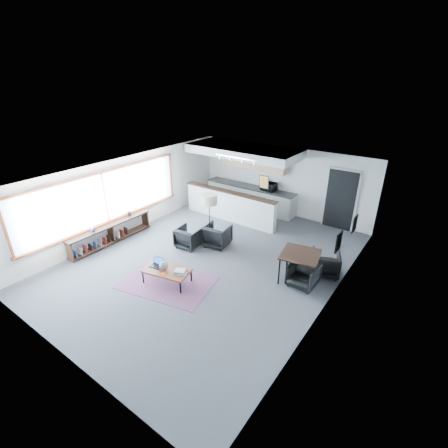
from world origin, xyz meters
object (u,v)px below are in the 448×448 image
Objects in this scene: ceramic_pot at (164,266)px; book_stack at (181,271)px; microwave at (268,186)px; coffee_table at (167,271)px; floor_lamp at (209,201)px; laptop at (157,263)px; armchair_left at (189,237)px; dining_table at (300,256)px; dining_chair_near at (303,276)px; dining_chair_far at (325,264)px; armchair_right at (217,235)px.

ceramic_pot reaches higher than book_stack.
book_stack is 5.67m from microwave.
floor_lamp is (-0.42, 2.37, 1.10)m from coffee_table.
microwave reaches higher than laptop.
laptop is 1.86m from armchair_left.
dining_table is 0.51m from dining_chair_near.
dining_chair_far is (0.27, 0.87, 0.01)m from dining_chair_near.
dining_chair_far is (2.82, 2.73, -0.13)m from book_stack.
armchair_left is at bearing 125.89° from book_stack.
coffee_table is at bearing 108.71° from armchair_left.
laptop is at bearing -172.92° from book_stack.
microwave reaches higher than armchair_left.
dining_table is 0.93m from dining_chair_far.
ceramic_pot is at bearing -86.32° from microwave.
armchair_right is 2.93m from dining_table.
floor_lamp reaches higher than dining_chair_far.
ceramic_pot is 0.42× the size of microwave.
laptop is 3.85m from dining_chair_near.
dining_table is at bearing 179.50° from armchair_left.
armchair_right is 0.69× the size of dining_table.
armchair_right is 3.37m from microwave.
coffee_table is at bearing -85.80° from microwave.
microwave is at bearing 129.32° from dining_table.
dining_table is (3.11, 2.14, 0.27)m from laptop.
ceramic_pot reaches higher than coffee_table.
microwave is at bearing 80.47° from laptop.
coffee_table is at bearing 42.73° from ceramic_pot.
dining_table is (2.35, 2.05, 0.29)m from book_stack.
microwave is at bearing 91.04° from ceramic_pot.
dining_chair_near is at bearing 163.32° from armchair_right.
armchair_right is 1.21× the size of dining_chair_far.
dining_table is 1.75× the size of dining_chair_far.
book_stack is at bearing -138.91° from dining_table.
dining_table is 1.96× the size of microwave.
floor_lamp is (0.41, 0.57, 1.11)m from armchair_left.
armchair_left is at bearing -176.46° from dining_chair_near.
ceramic_pot is (-0.05, -0.05, 0.15)m from coffee_table.
microwave reaches higher than dining_table.
armchair_left is at bearing -97.17° from microwave.
microwave is (-2.91, 3.55, 0.39)m from dining_table.
coffee_table is at bearing -142.05° from dining_table.
book_stack is 0.36× the size of dining_table.
coffee_table is 5.57× the size of ceramic_pot.
coffee_table is 1.86× the size of armchair_left.
dining_table is 4.61m from microwave.
dining_chair_near is (3.10, -0.44, -0.08)m from armchair_right.
book_stack is at bearing -0.46° from laptop.
dining_chair_near reaches higher than book_stack.
armchair_right is at bearing 81.01° from coffee_table.
armchair_left reaches higher than coffee_table.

